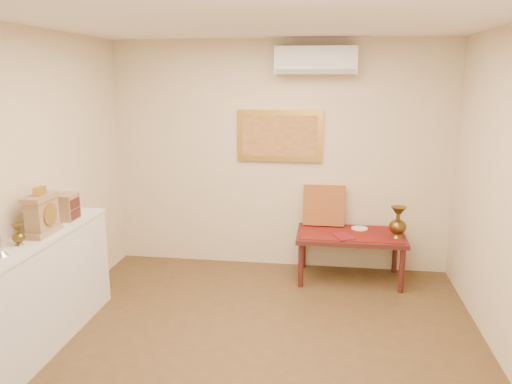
% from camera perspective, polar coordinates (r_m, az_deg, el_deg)
% --- Properties ---
extents(floor, '(4.50, 4.50, 0.00)m').
position_cam_1_polar(floor, '(4.29, -0.56, -19.06)').
color(floor, brown).
rests_on(floor, ground).
extents(ceiling, '(4.50, 4.50, 0.00)m').
position_cam_1_polar(ceiling, '(3.65, -0.66, 19.67)').
color(ceiling, white).
rests_on(ceiling, ground).
extents(wall_back, '(4.00, 0.02, 2.70)m').
position_cam_1_polar(wall_back, '(5.94, 2.72, 4.07)').
color(wall_back, beige).
rests_on(wall_back, ground).
extents(wall_front, '(4.00, 0.02, 2.70)m').
position_cam_1_polar(wall_front, '(1.72, -12.86, -20.11)').
color(wall_front, beige).
rests_on(wall_front, ground).
extents(wall_left, '(0.02, 4.50, 2.70)m').
position_cam_1_polar(wall_left, '(4.50, -26.66, -0.26)').
color(wall_left, beige).
rests_on(wall_left, ground).
extents(brass_urn_small, '(0.10, 0.10, 0.22)m').
position_cam_1_polar(brass_urn_small, '(4.35, -25.57, -4.13)').
color(brass_urn_small, brown).
rests_on(brass_urn_small, display_ledge).
extents(table_cloth, '(1.14, 0.59, 0.01)m').
position_cam_1_polar(table_cloth, '(5.74, 10.77, -4.65)').
color(table_cloth, maroon).
rests_on(table_cloth, low_table).
extents(brass_urn_tall, '(0.19, 0.19, 0.42)m').
position_cam_1_polar(brass_urn_tall, '(5.64, 15.93, -2.96)').
color(brass_urn_tall, brown).
rests_on(brass_urn_tall, table_cloth).
extents(plate, '(0.19, 0.19, 0.01)m').
position_cam_1_polar(plate, '(5.90, 11.76, -4.09)').
color(plate, white).
rests_on(plate, table_cloth).
extents(menu, '(0.26, 0.30, 0.01)m').
position_cam_1_polar(menu, '(5.58, 10.00, -5.04)').
color(menu, maroon).
rests_on(menu, table_cloth).
extents(cushion, '(0.48, 0.20, 0.49)m').
position_cam_1_polar(cushion, '(5.93, 7.76, -1.51)').
color(cushion, maroon).
rests_on(cushion, table_cloth).
extents(display_ledge, '(0.37, 2.02, 0.98)m').
position_cam_1_polar(display_ledge, '(4.66, -23.76, -10.67)').
color(display_ledge, silver).
rests_on(display_ledge, floor).
extents(mantel_clock, '(0.17, 0.36, 0.41)m').
position_cam_1_polar(mantel_clock, '(4.55, -23.26, -2.34)').
color(mantel_clock, '#A47E54').
rests_on(mantel_clock, display_ledge).
extents(wooden_chest, '(0.16, 0.21, 0.24)m').
position_cam_1_polar(wooden_chest, '(4.93, -20.72, -1.60)').
color(wooden_chest, '#A47E54').
rests_on(wooden_chest, display_ledge).
extents(low_table, '(1.20, 0.70, 0.55)m').
position_cam_1_polar(low_table, '(5.76, 10.74, -5.30)').
color(low_table, '#4A1A16').
rests_on(low_table, floor).
extents(painting, '(1.00, 0.06, 0.60)m').
position_cam_1_polar(painting, '(5.87, 2.72, 6.43)').
color(painting, '#BA943B').
rests_on(painting, wall_back).
extents(ac_unit, '(0.90, 0.25, 0.30)m').
position_cam_1_polar(ac_unit, '(5.71, 6.84, 14.70)').
color(ac_unit, silver).
rests_on(ac_unit, wall_back).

